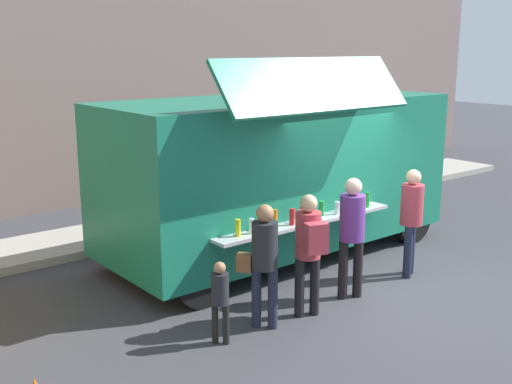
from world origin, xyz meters
name	(u,v)px	position (x,y,z in m)	size (l,w,h in m)	color
ground_plane	(395,289)	(0.00, 0.00, 0.00)	(60.00, 60.00, 0.00)	#38383D
curb_strip	(1,257)	(-4.29, 5.03, 0.07)	(28.00, 1.60, 0.15)	#9E998E
food_truck_main	(279,170)	(-0.28, 2.41, 1.51)	(6.18, 3.14, 3.43)	#187354
trash_bin	(341,179)	(3.70, 4.73, 0.45)	(0.60, 0.60, 0.90)	#2F6435
customer_front_ordering	(352,227)	(-0.77, 0.22, 1.07)	(0.36, 0.36, 1.78)	black
customer_mid_with_backpack	(309,244)	(-1.71, 0.11, 1.04)	(0.43, 0.55, 1.69)	black
customer_rear_waiting	(264,256)	(-2.39, 0.24, 0.98)	(0.44, 0.51, 1.65)	#1F2335
customer_extra_browsing	(411,213)	(0.63, 0.26, 1.03)	(0.35, 0.35, 1.73)	#1D2237
child_near_queue	(220,295)	(-3.10, 0.21, 0.63)	(0.22, 0.22, 1.06)	black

